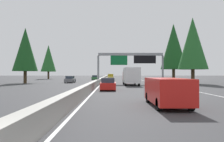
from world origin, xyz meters
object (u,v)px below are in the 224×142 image
object	(u,v)px
oncoming_far	(95,78)
conifer_right_mid	(174,47)
box_truck_far_right	(131,76)
oncoming_near	(70,80)
pickup_near_right	(111,77)
sedan_far_center	(110,77)
sedan_distant_a	(108,84)
conifer_left_mid	(48,58)
sign_gantry_overhead	(131,59)
conifer_left_near	(25,50)
conifer_right_near	(193,43)
minivan_mid_left	(167,90)

from	to	relation	value
oncoming_far	conifer_right_mid	xyz separation A→B (m)	(-18.30, -19.92, 7.71)
box_truck_far_right	oncoming_near	distance (m)	15.69
pickup_near_right	box_truck_far_right	size ratio (longest dim) A/B	0.66
sedan_far_center	box_truck_far_right	xyz separation A→B (m)	(-49.07, -3.67, 0.93)
sedan_distant_a	conifer_left_mid	distance (m)	60.12
box_truck_far_right	conifer_left_mid	size ratio (longest dim) A/B	0.68
sign_gantry_overhead	conifer_left_near	size ratio (longest dim) A/B	1.12
oncoming_far	conifer_right_near	distance (m)	36.06
sedan_far_center	conifer_left_mid	xyz separation A→B (m)	(-5.20, 22.61, 6.87)
oncoming_near	conifer_right_mid	distance (m)	25.25
pickup_near_right	conifer_right_mid	distance (m)	30.96
sedan_distant_a	conifer_right_mid	world-z (taller)	conifer_right_mid
sedan_far_center	oncoming_far	bearing A→B (deg)	163.41
minivan_mid_left	oncoming_near	bearing A→B (deg)	19.29
minivan_mid_left	pickup_near_right	size ratio (longest dim) A/B	0.89
oncoming_far	conifer_right_mid	world-z (taller)	conifer_right_mid
sedan_far_center	conifer_right_mid	size ratio (longest dim) A/B	0.32
oncoming_near	conifer_left_mid	distance (m)	37.47
oncoming_far	conifer_left_near	distance (m)	29.13
box_truck_far_right	oncoming_far	distance (m)	33.96
sign_gantry_overhead	oncoming_near	xyz separation A→B (m)	(5.48, 12.69, -4.03)
conifer_left_near	conifer_left_mid	world-z (taller)	conifer_left_mid
box_truck_far_right	conifer_right_mid	size ratio (longest dim) A/B	0.62
minivan_mid_left	pickup_near_right	distance (m)	65.59
conifer_right_near	conifer_left_near	size ratio (longest dim) A/B	1.13
sedan_distant_a	oncoming_far	size ratio (longest dim) A/B	1.00
sign_gantry_overhead	minivan_mid_left	world-z (taller)	sign_gantry_overhead
oncoming_far	conifer_left_mid	size ratio (longest dim) A/B	0.35
conifer_left_near	conifer_left_mid	xyz separation A→B (m)	(36.68, 5.48, 0.69)
pickup_near_right	box_truck_far_right	bearing A→B (deg)	-175.07
oncoming_near	conifer_right_mid	size ratio (longest dim) A/B	0.32
sedan_far_center	conifer_left_near	world-z (taller)	conifer_left_near
conifer_left_near	conifer_left_mid	distance (m)	37.09
sedan_distant_a	pickup_near_right	xyz separation A→B (m)	(52.09, -0.25, 0.23)
oncoming_near	conifer_left_near	distance (m)	10.95
minivan_mid_left	conifer_left_mid	distance (m)	73.87
conifer_right_near	conifer_right_mid	world-z (taller)	conifer_right_mid
minivan_mid_left	box_truck_far_right	xyz separation A→B (m)	(24.85, -0.02, 0.66)
pickup_near_right	conifer_right_mid	world-z (taller)	conifer_right_mid
sign_gantry_overhead	sedan_distant_a	world-z (taller)	sign_gantry_overhead
conifer_left_near	conifer_right_near	bearing A→B (deg)	-95.24
oncoming_far	conifer_left_mid	xyz separation A→B (m)	(11.01, 17.78, 6.87)
box_truck_far_right	minivan_mid_left	bearing A→B (deg)	179.95
sign_gantry_overhead	pickup_near_right	xyz separation A→B (m)	(36.27, 4.02, -3.80)
conifer_right_mid	conifer_left_near	bearing A→B (deg)	102.87
conifer_left_mid	conifer_right_mid	bearing A→B (deg)	-127.87
sign_gantry_overhead	pickup_near_right	distance (m)	36.69
conifer_right_mid	sedan_far_center	bearing A→B (deg)	23.61
sign_gantry_overhead	conifer_left_mid	distance (m)	47.82
conifer_left_near	conifer_left_mid	size ratio (longest dim) A/B	0.91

